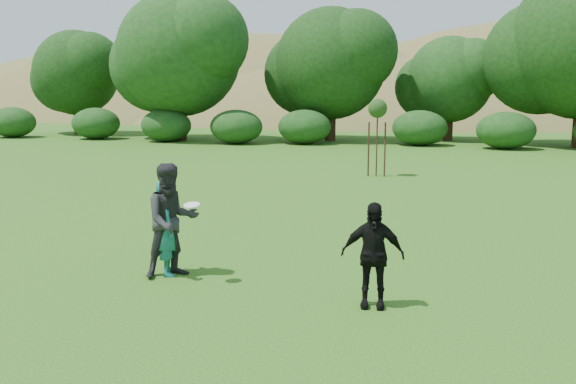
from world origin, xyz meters
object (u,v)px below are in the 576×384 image
object	(u,v)px
player_black	(372,255)
sapling	(378,111)
player_teal	(168,228)
player_grey	(172,220)

from	to	relation	value
player_black	sapling	world-z (taller)	sapling
player_teal	sapling	size ratio (longest dim) A/B	0.59
sapling	player_black	bearing A→B (deg)	-83.63
player_grey	sapling	size ratio (longest dim) A/B	0.70
player_teal	player_black	bearing A→B (deg)	-123.44
player_teal	sapling	world-z (taller)	sapling
player_teal	player_grey	xyz separation A→B (m)	(0.10, -0.08, 0.15)
player_teal	sapling	bearing A→B (deg)	-29.80
player_grey	sapling	world-z (taller)	sapling
player_teal	sapling	distance (m)	13.73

